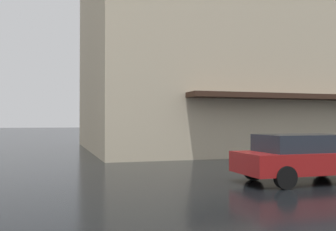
% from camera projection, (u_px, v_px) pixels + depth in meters
% --- Properties ---
extents(haussmann_block_corner, '(15.57, 24.63, 20.02)m').
position_uv_depth(haussmann_block_corner, '(265.00, 9.00, 27.09)').
color(haussmann_block_corner, beige).
rests_on(haussmann_block_corner, ground_plane).
extents(car_red, '(1.85, 4.10, 1.41)m').
position_uv_depth(car_red, '(304.00, 157.00, 11.20)').
color(car_red, maroon).
rests_on(car_red, ground_plane).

